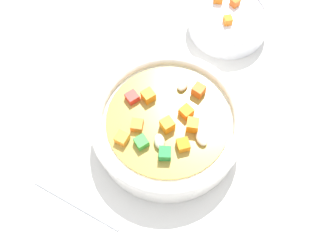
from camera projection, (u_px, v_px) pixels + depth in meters
The scene contains 4 objects.
ground_plane at pixel (168, 137), 50.07cm from camera, with size 140.00×140.00×2.00cm, color silver.
soup_bowl_main at pixel (168, 125), 46.48cm from camera, with size 19.63×19.63×6.23cm.
spoon at pixel (120, 229), 43.45cm from camera, with size 9.98×19.85×1.06cm.
side_bowl_small at pixel (229, 19), 54.82cm from camera, with size 12.27×12.27×4.49cm.
Camera 1 is at (19.40, 1.42, 45.15)cm, focal length 38.61 mm.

